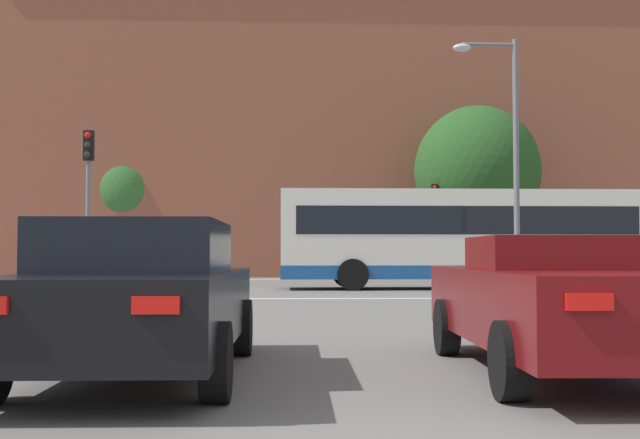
{
  "coord_description": "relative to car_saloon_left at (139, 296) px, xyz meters",
  "views": [
    {
      "loc": [
        -0.62,
        -3.12,
        1.17
      ],
      "look_at": [
        0.53,
        22.75,
        2.27
      ],
      "focal_mm": 45.0,
      "sensor_mm": 36.0,
      "label": 1
    }
  ],
  "objects": [
    {
      "name": "stop_line_strip",
      "position": [
        2.01,
        12.96,
        -0.76
      ],
      "size": [
        8.98,
        0.3,
        0.01
      ],
      "primitive_type": "cube",
      "color": "silver",
      "rests_on": "ground_plane"
    },
    {
      "name": "car_roadster_right",
      "position": [
        4.12,
        -0.06,
        -0.06
      ],
      "size": [
        2.12,
        4.77,
        1.34
      ],
      "rotation": [
        0.0,
        0.0,
        -0.03
      ],
      "color": "#600C0F",
      "rests_on": "ground_plane"
    },
    {
      "name": "bus_crossing_lead",
      "position": [
        7.23,
        18.51,
        0.97
      ],
      "size": [
        11.93,
        2.68,
        3.22
      ],
      "rotation": [
        0.0,
        0.0,
        -1.57
      ],
      "color": "silver",
      "rests_on": "ground_plane"
    },
    {
      "name": "brick_civic_building",
      "position": [
        4.9,
        37.98,
        7.51
      ],
      "size": [
        35.92,
        14.02,
        22.83
      ],
      "color": "brown",
      "rests_on": "ground_plane"
    },
    {
      "name": "traffic_light_far_right",
      "position": [
        7.99,
        27.12,
        2.07
      ],
      "size": [
        0.26,
        0.31,
        4.22
      ],
      "color": "slate",
      "rests_on": "ground_plane"
    },
    {
      "name": "pedestrian_waiting",
      "position": [
        -8.68,
        28.5,
        0.21
      ],
      "size": [
        0.43,
        0.45,
        1.66
      ],
      "rotation": [
        0.0,
        0.0,
        5.42
      ],
      "color": "black",
      "rests_on": "ground_plane"
    },
    {
      "name": "pedestrian_walking_east",
      "position": [
        -5.85,
        28.2,
        0.18
      ],
      "size": [
        0.34,
        0.45,
        1.62
      ],
      "rotation": [
        0.0,
        0.0,
        1.9
      ],
      "color": "#333851",
      "rests_on": "ground_plane"
    },
    {
      "name": "tree_kerbside",
      "position": [
        10.32,
        28.87,
        4.22
      ],
      "size": [
        5.8,
        5.8,
        8.03
      ],
      "color": "#4C3823",
      "rests_on": "ground_plane"
    },
    {
      "name": "far_pavement",
      "position": [
        2.01,
        27.9,
        -0.76
      ],
      "size": [
        69.98,
        2.5,
        0.01
      ],
      "primitive_type": "cube",
      "color": "gray",
      "rests_on": "ground_plane"
    },
    {
      "name": "tree_by_building",
      "position": [
        -6.47,
        33.1,
        3.51
      ],
      "size": [
        4.3,
        4.3,
        6.54
      ],
      "color": "#4C3823",
      "rests_on": "ground_plane"
    },
    {
      "name": "car_saloon_left",
      "position": [
        0.0,
        0.0,
        0.0
      ],
      "size": [
        2.04,
        4.78,
        1.48
      ],
      "rotation": [
        0.0,
        0.0,
        -0.01
      ],
      "color": "black",
      "rests_on": "ground_plane"
    },
    {
      "name": "traffic_light_near_left",
      "position": [
        -3.79,
        13.54,
        2.2
      ],
      "size": [
        0.26,
        0.31,
        4.42
      ],
      "color": "slate",
      "rests_on": "ground_plane"
    },
    {
      "name": "street_lamp_junction",
      "position": [
        7.49,
        13.97,
        3.56
      ],
      "size": [
        1.82,
        0.36,
        7.12
      ],
      "color": "slate",
      "rests_on": "ground_plane"
    }
  ]
}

